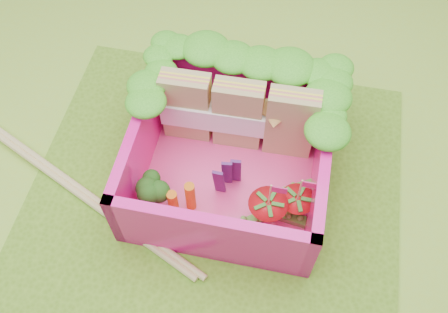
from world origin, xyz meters
The scene contains 13 objects.
ground centered at (0.00, 0.00, 0.00)m, with size 14.00×14.00×0.00m, color #A0C738.
placemat centered at (0.00, 0.00, 0.01)m, with size 2.60×2.60×0.03m, color #5A8C1F.
bento_floor centered at (0.08, 0.25, 0.06)m, with size 1.30×1.30×0.05m, color #F23D87.
bento_box centered at (0.08, 0.25, 0.31)m, with size 1.30×1.30×0.55m.
lettuce_ruffle centered at (0.08, 0.72, 0.64)m, with size 1.43×0.83×0.11m.
sandwich_stack centered at (0.09, 0.55, 0.38)m, with size 1.10×0.20×0.60m.
broccoli centered at (-0.40, -0.09, 0.26)m, with size 0.32×0.32×0.26m.
carrot_sticks centered at (-0.17, -0.09, 0.21)m, with size 0.18×0.12×0.28m.
purple_wedges centered at (0.09, 0.11, 0.27)m, with size 0.16×0.13×0.38m.
strawberry_left centered at (0.40, -0.08, 0.22)m, with size 0.26×0.26×0.50m.
strawberry_right centered at (0.57, 0.01, 0.20)m, with size 0.23×0.23×0.47m.
snap_peas centered at (0.48, 0.01, 0.11)m, with size 0.60×0.56×0.05m.
chopsticks centered at (-0.95, -0.10, 0.05)m, with size 2.08×0.97×0.05m.
Camera 1 is at (0.41, -1.54, 3.17)m, focal length 40.00 mm.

